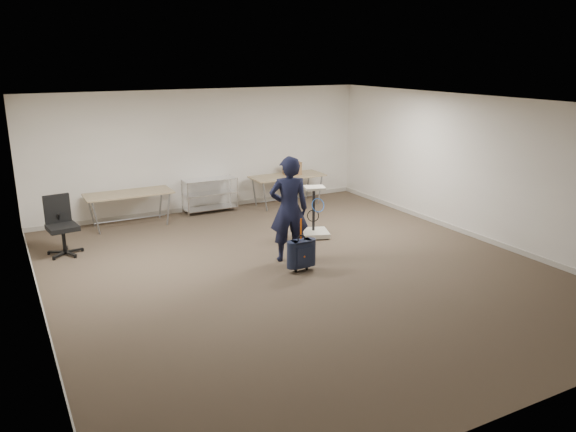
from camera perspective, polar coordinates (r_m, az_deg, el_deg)
ground at (r=9.59m, az=0.99°, el=-5.52°), size 9.00×9.00×0.00m
room_shell at (r=10.72m, az=-2.59°, el=-2.88°), size 8.00×9.00×9.00m
folding_table_left at (r=12.33m, az=-15.87°, el=2.05°), size 1.80×0.75×0.73m
folding_table_right at (r=13.60m, az=-0.07°, el=3.93°), size 1.80×0.75×0.73m
wire_shelf at (r=13.12m, az=-7.94°, el=2.27°), size 1.22×0.47×0.80m
person at (r=9.77m, az=0.09°, el=0.69°), size 0.79×0.65×1.88m
suitcase at (r=9.44m, az=1.36°, el=-3.84°), size 0.34×0.20×0.92m
office_chair at (r=11.04m, az=-21.89°, el=-1.98°), size 0.66×0.66×1.09m
equipment_cart at (r=11.28m, az=2.67°, el=-0.76°), size 0.71×0.71×1.03m
cardboard_box at (r=13.69m, az=0.42°, el=4.88°), size 0.45×0.37×0.30m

